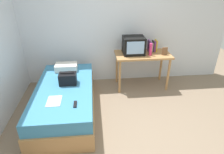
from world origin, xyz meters
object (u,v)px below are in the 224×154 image
at_px(bed, 66,100).
at_px(water_bottle, 151,49).
at_px(tv, 134,45).
at_px(handbag, 68,79).
at_px(pillow, 66,67).
at_px(magazine, 54,101).
at_px(remote_dark, 75,104).
at_px(book_row, 152,46).
at_px(desk, 143,58).
at_px(picture_frame, 165,51).

height_order(bed, water_bottle, water_bottle).
distance_m(tv, handbag, 1.54).
distance_m(tv, pillow, 1.45).
xyz_separation_m(water_bottle, pillow, (-1.73, -0.02, -0.31)).
xyz_separation_m(tv, magazine, (-1.47, -1.28, -0.42)).
height_order(handbag, remote_dark, handbag).
bearing_deg(tv, handbag, -150.29).
height_order(water_bottle, book_row, water_bottle).
bearing_deg(remote_dark, magazine, 159.02).
bearing_deg(magazine, desk, 36.72).
xyz_separation_m(desk, handbag, (-1.51, -0.71, -0.04)).
bearing_deg(handbag, desk, 25.24).
bearing_deg(pillow, magazine, -93.56).
relative_size(bed, book_row, 8.08).
relative_size(water_bottle, magazine, 0.86).
bearing_deg(magazine, pillow, 86.44).
height_order(tv, remote_dark, tv).
height_order(bed, desk, desk).
distance_m(bed, picture_frame, 2.21).
relative_size(tv, magazine, 1.52).
bearing_deg(magazine, remote_dark, -20.98).
relative_size(desk, remote_dark, 7.44).
relative_size(bed, desk, 1.72).
bearing_deg(bed, picture_frame, 19.43).
xyz_separation_m(bed, magazine, (-0.09, -0.43, 0.27)).
relative_size(desk, tv, 2.64).
xyz_separation_m(bed, pillow, (-0.02, 0.69, 0.33)).
height_order(magazine, remote_dark, remote_dark).
xyz_separation_m(picture_frame, handbag, (-1.94, -0.61, -0.23)).
xyz_separation_m(bed, handbag, (0.07, 0.10, 0.37)).
xyz_separation_m(desk, tv, (-0.20, 0.03, 0.28)).
height_order(tv, pillow, tv).
relative_size(picture_frame, handbag, 0.54).
bearing_deg(bed, handbag, 55.86).
bearing_deg(remote_dark, water_bottle, 40.92).
xyz_separation_m(book_row, pillow, (-1.83, -0.26, -0.29)).
distance_m(tv, water_bottle, 0.36).
bearing_deg(tv, magazine, -138.92).
height_order(desk, tv, tv).
distance_m(bed, desk, 1.82).
distance_m(water_bottle, book_row, 0.26).
height_order(tv, magazine, tv).
height_order(bed, tv, tv).
bearing_deg(remote_dark, tv, 50.94).
bearing_deg(water_bottle, bed, -157.24).
relative_size(book_row, remote_dark, 1.59).
bearing_deg(water_bottle, remote_dark, -139.08).
xyz_separation_m(picture_frame, remote_dark, (-1.77, -1.27, -0.32)).
height_order(picture_frame, magazine, picture_frame).
distance_m(pillow, remote_dark, 1.28).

